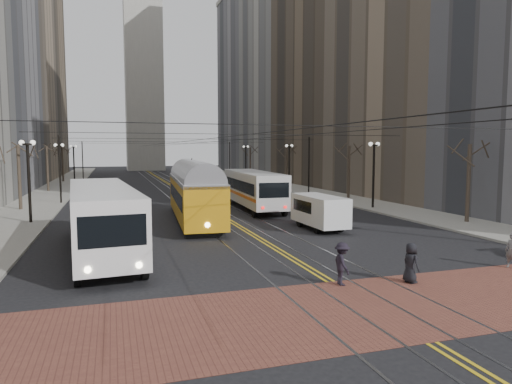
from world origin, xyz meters
TOP-DOWN VIEW (x-y plane):
  - ground at (0.00, 0.00)m, footprint 260.00×260.00m
  - sidewalk_left at (-15.00, 45.00)m, footprint 5.00×140.00m
  - sidewalk_right at (15.00, 45.00)m, footprint 5.00×140.00m
  - crosswalk_band at (0.00, -4.00)m, footprint 25.00×6.00m
  - streetcar_rails at (0.00, 45.00)m, footprint 4.80×130.00m
  - centre_lines at (0.00, 45.00)m, footprint 0.42×130.00m
  - building_left_far at (-25.50, 86.00)m, footprint 16.00×20.00m
  - building_right_mid at (25.50, 46.00)m, footprint 16.00×20.00m
  - building_right_midfar at (27.50, 66.00)m, footprint 20.00×20.00m
  - building_right_far at (25.50, 86.00)m, footprint 16.00×20.00m
  - clock_tower at (0.00, 102.00)m, footprint 12.00×12.00m
  - lamp_posts at (-0.00, 28.75)m, footprint 27.60×57.20m
  - street_trees at (0.00, 35.25)m, footprint 31.68×53.28m
  - trolley_wires at (0.00, 34.83)m, footprint 25.96×120.00m
  - transit_bus at (-8.72, 7.06)m, footprint 3.88×13.74m
  - streetcar at (-2.50, 15.89)m, footprint 3.68×14.61m
  - rear_bus at (3.68, 21.30)m, footprint 3.35×12.69m
  - cargo_van at (4.72, 10.01)m, footprint 2.04×5.06m
  - sedan_grey at (4.72, 27.22)m, footprint 1.84×4.38m
  - sedan_silver at (7.56, 34.73)m, footprint 2.46×5.38m
  - pedestrian_a at (2.94, -2.04)m, footprint 0.57×0.81m
  - pedestrian_b at (8.57, -1.50)m, footprint 0.49×0.64m
  - pedestrian_d at (0.21, -1.50)m, footprint 0.72×1.13m

SIDE VIEW (x-z plane):
  - ground at x=0.00m, z-range 0.00..0.00m
  - streetcar_rails at x=0.00m, z-range 0.00..0.01m
  - crosswalk_band at x=0.00m, z-range 0.00..0.01m
  - centre_lines at x=0.00m, z-range 0.01..0.01m
  - sidewalk_left at x=-15.00m, z-range 0.00..0.15m
  - sidewalk_right at x=15.00m, z-range 0.00..0.15m
  - sedan_grey at x=4.72m, z-range 0.00..1.48m
  - pedestrian_b at x=8.57m, z-range 0.01..1.56m
  - pedestrian_a at x=2.94m, z-range 0.01..1.59m
  - pedestrian_d at x=0.21m, z-range 0.01..1.68m
  - sedan_silver at x=7.56m, z-range 0.00..1.71m
  - cargo_van at x=4.72m, z-range 0.00..2.22m
  - rear_bus at x=3.68m, z-range 0.00..3.28m
  - transit_bus at x=-8.72m, z-range 0.00..3.39m
  - streetcar at x=-2.50m, z-range 0.00..3.41m
  - street_trees at x=0.00m, z-range 0.00..5.60m
  - lamp_posts at x=0.00m, z-range 0.00..5.60m
  - trolley_wires at x=0.00m, z-range 0.47..7.07m
  - building_right_mid at x=25.50m, z-range 0.00..34.00m
  - building_left_far at x=-25.50m, z-range 0.00..40.00m
  - building_right_far at x=25.50m, z-range 0.00..40.00m
  - building_right_midfar at x=27.50m, z-range 0.00..52.00m
  - clock_tower at x=0.00m, z-range 2.96..68.96m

